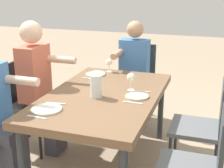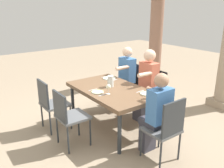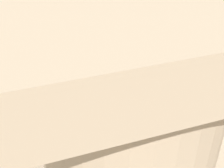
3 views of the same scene
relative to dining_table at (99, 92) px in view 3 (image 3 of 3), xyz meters
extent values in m
plane|color=gray|center=(0.00, 0.00, -0.67)|extent=(16.00, 16.00, 0.00)
cube|color=brown|center=(0.00, 0.00, 0.03)|extent=(1.62, 0.97, 0.07)
cylinder|color=#2D3338|center=(-0.73, 0.41, -0.34)|extent=(0.06, 0.06, 0.67)
cylinder|color=#2D3338|center=(0.73, 0.41, -0.34)|extent=(0.06, 0.06, 0.67)
cylinder|color=#2D3338|center=(-0.73, -0.41, -0.34)|extent=(0.06, 0.06, 0.67)
cylinder|color=#2D3338|center=(0.73, -0.41, -0.34)|extent=(0.06, 0.06, 0.67)
cube|color=#4F4F50|center=(-0.56, 0.83, -0.21)|extent=(0.44, 0.44, 0.04)
cube|color=black|center=(-0.56, 1.03, 0.02)|extent=(0.42, 0.03, 0.45)
cylinder|color=black|center=(-0.75, 0.64, -0.45)|extent=(0.03, 0.03, 0.44)
cylinder|color=black|center=(-0.37, 0.64, -0.45)|extent=(0.03, 0.03, 0.44)
cylinder|color=black|center=(-0.75, 1.02, -0.45)|extent=(0.03, 0.03, 0.44)
cube|color=#5B5E61|center=(-0.56, -0.83, -0.21)|extent=(0.44, 0.44, 0.04)
cube|color=#2D3338|center=(-0.56, -1.03, 0.02)|extent=(0.42, 0.03, 0.45)
cylinder|color=#2D3338|center=(-0.37, -0.64, -0.45)|extent=(0.03, 0.03, 0.44)
cylinder|color=#2D3338|center=(-0.75, -0.64, -0.45)|extent=(0.03, 0.03, 0.44)
cylinder|color=#2D3338|center=(-0.37, -1.02, -0.45)|extent=(0.03, 0.03, 0.44)
cylinder|color=#2D3338|center=(-0.75, -1.02, -0.45)|extent=(0.03, 0.03, 0.44)
cube|color=#4F4F50|center=(0.10, 0.83, -0.19)|extent=(0.44, 0.44, 0.04)
cube|color=black|center=(0.10, 1.03, 0.03)|extent=(0.42, 0.03, 0.44)
cylinder|color=black|center=(-0.09, 0.64, -0.44)|extent=(0.03, 0.03, 0.46)
cylinder|color=black|center=(0.29, 0.64, -0.44)|extent=(0.03, 0.03, 0.46)
cube|color=#5B5E61|center=(0.10, -0.83, -0.19)|extent=(0.44, 0.44, 0.04)
cube|color=#2D3338|center=(0.10, -1.03, 0.02)|extent=(0.42, 0.03, 0.43)
cylinder|color=#2D3338|center=(0.29, -0.64, -0.44)|extent=(0.03, 0.03, 0.46)
cylinder|color=#2D3338|center=(-0.09, -0.64, -0.44)|extent=(0.03, 0.03, 0.46)
cylinder|color=#2D3338|center=(0.29, -1.02, -0.44)|extent=(0.03, 0.03, 0.46)
cylinder|color=#2D3338|center=(-0.09, -1.02, -0.44)|extent=(0.03, 0.03, 0.46)
cube|color=#5B5E61|center=(1.15, 0.00, -0.22)|extent=(0.44, 0.44, 0.04)
cylinder|color=#2D3338|center=(0.96, 0.19, -0.45)|extent=(0.03, 0.03, 0.43)
cylinder|color=#2D3338|center=(0.96, -0.19, -0.45)|extent=(0.03, 0.03, 0.43)
cube|color=#3F3F4C|center=(0.10, 0.57, -0.44)|extent=(0.24, 0.14, 0.46)
cube|color=#3F3F4C|center=(0.10, 0.66, -0.16)|extent=(0.28, 0.32, 0.10)
cube|color=#CC664C|center=(0.10, 0.77, 0.16)|extent=(0.34, 0.20, 0.55)
sphere|color=beige|center=(0.10, 0.77, 0.57)|extent=(0.22, 0.22, 0.22)
cylinder|color=beige|center=(0.24, 0.53, 0.28)|extent=(0.07, 0.30, 0.07)
cube|color=#3F3F4C|center=(0.90, 0.00, -0.44)|extent=(0.14, 0.24, 0.46)
cube|color=#3F3F4C|center=(0.99, 0.00, -0.16)|extent=(0.32, 0.28, 0.10)
cube|color=#3F72B2|center=(1.10, 0.00, 0.13)|extent=(0.20, 0.34, 0.48)
cylinder|color=tan|center=(0.86, 0.14, 0.24)|extent=(0.30, 0.07, 0.07)
cube|color=#3F3F4C|center=(-0.56, 0.59, -0.44)|extent=(0.24, 0.14, 0.46)
cube|color=#3F3F4C|center=(-0.56, 0.68, -0.16)|extent=(0.28, 0.32, 0.10)
cube|color=#3F72B2|center=(-0.56, 0.79, 0.15)|extent=(0.34, 0.20, 0.51)
sphere|color=beige|center=(-0.56, 0.79, 0.53)|extent=(0.20, 0.20, 0.20)
cylinder|color=beige|center=(-0.42, 0.55, 0.26)|extent=(0.07, 0.30, 0.07)
cube|color=tan|center=(0.66, 2.51, 1.99)|extent=(0.49, 0.49, 0.10)
cylinder|color=white|center=(-0.50, 0.29, 0.07)|extent=(0.25, 0.25, 0.01)
torus|color=#A9CD91|center=(-0.50, 0.29, 0.08)|extent=(0.25, 0.25, 0.01)
cube|color=silver|center=(-0.65, 0.29, 0.07)|extent=(0.03, 0.17, 0.01)
cube|color=silver|center=(-0.35, 0.29, 0.07)|extent=(0.04, 0.17, 0.01)
cylinder|color=silver|center=(0.01, -0.31, 0.07)|extent=(0.21, 0.21, 0.01)
torus|color=#A0BE77|center=(0.01, -0.31, 0.08)|extent=(0.21, 0.21, 0.01)
cylinder|color=white|center=(0.18, -0.21, 0.07)|extent=(0.06, 0.06, 0.00)
cylinder|color=white|center=(0.18, -0.21, 0.11)|extent=(0.01, 0.01, 0.08)
sphere|color=#F2EFCC|center=(0.18, -0.21, 0.19)|extent=(0.08, 0.08, 0.08)
cube|color=silver|center=(-0.14, -0.31, 0.07)|extent=(0.02, 0.17, 0.01)
cube|color=silver|center=(0.16, -0.31, 0.07)|extent=(0.03, 0.17, 0.01)
cylinder|color=silver|center=(0.54, 0.29, 0.07)|extent=(0.22, 0.22, 0.01)
torus|color=#A0BE77|center=(0.54, 0.29, 0.08)|extent=(0.22, 0.22, 0.01)
cylinder|color=white|center=(0.71, 0.19, 0.07)|extent=(0.06, 0.06, 0.00)
cylinder|color=white|center=(0.71, 0.19, 0.11)|extent=(0.01, 0.01, 0.08)
sphere|color=#F2EFCC|center=(0.71, 0.19, 0.18)|extent=(0.07, 0.07, 0.07)
cube|color=silver|center=(0.39, 0.29, 0.07)|extent=(0.03, 0.17, 0.01)
cube|color=silver|center=(0.69, 0.29, 0.07)|extent=(0.02, 0.17, 0.01)
cylinder|color=white|center=(-0.10, 0.03, 0.16)|extent=(0.11, 0.11, 0.20)
cylinder|color=#EFEAC6|center=(-0.10, 0.03, 0.13)|extent=(0.10, 0.10, 0.13)
camera|label=1|loc=(-2.57, -0.94, 1.04)|focal=51.80mm
camera|label=2|loc=(3.16, -2.32, 1.45)|focal=38.65mm
camera|label=3|loc=(0.87, 3.00, 2.20)|focal=50.02mm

